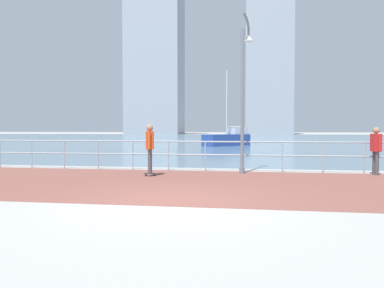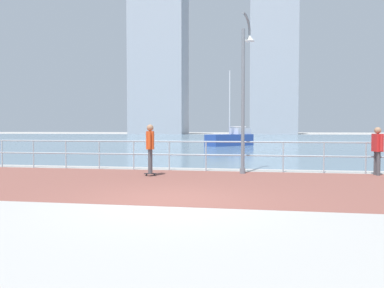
% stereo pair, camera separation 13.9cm
% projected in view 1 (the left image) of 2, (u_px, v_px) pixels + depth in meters
% --- Properties ---
extents(ground, '(220.00, 220.00, 0.00)m').
position_uv_depth(ground, '(237.00, 141.00, 47.70)').
color(ground, '#ADAAA5').
extents(brick_paving, '(28.00, 6.49, 0.01)m').
position_uv_depth(brick_paving, '(192.00, 183.00, 10.82)').
color(brick_paving, brown).
rests_on(brick_paving, ground).
extents(harbor_water, '(180.00, 88.00, 0.00)m').
position_uv_depth(harbor_water, '(239.00, 139.00, 58.46)').
color(harbor_water, slate).
rests_on(harbor_water, ground).
extents(waterfront_railing, '(25.25, 0.06, 1.12)m').
position_uv_depth(waterfront_railing, '(205.00, 150.00, 14.00)').
color(waterfront_railing, '#9EADB7').
rests_on(waterfront_railing, ground).
extents(lamppost, '(0.48, 0.78, 5.62)m').
position_uv_depth(lamppost, '(244.00, 85.00, 13.23)').
color(lamppost, slate).
rests_on(lamppost, ground).
extents(skateboarder, '(0.41, 0.56, 1.72)m').
position_uv_depth(skateboarder, '(150.00, 145.00, 12.48)').
color(skateboarder, black).
rests_on(skateboarder, ground).
extents(bystander, '(0.31, 0.56, 1.63)m').
position_uv_depth(bystander, '(376.00, 147.00, 12.75)').
color(bystander, '#4C4C51').
rests_on(bystander, ground).
extents(sailboat_white, '(4.33, 4.68, 6.85)m').
position_uv_depth(sailboat_white, '(228.00, 139.00, 34.62)').
color(sailboat_white, '#284799').
rests_on(sailboat_white, ground).
extents(tower_concrete, '(12.52, 15.03, 38.82)m').
position_uv_depth(tower_concrete, '(269.00, 68.00, 105.94)').
color(tower_concrete, '#A3A8B2').
rests_on(tower_concrete, ground).
extents(tower_slate, '(15.30, 11.42, 42.40)m').
position_uv_depth(tower_slate, '(155.00, 63.00, 107.37)').
color(tower_slate, '#A3A8B2').
rests_on(tower_slate, ground).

